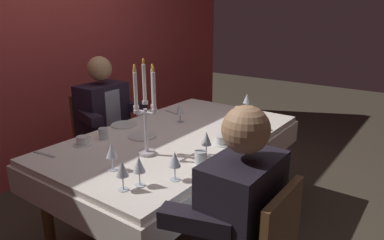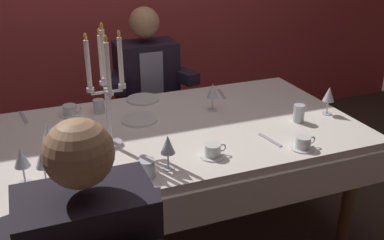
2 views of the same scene
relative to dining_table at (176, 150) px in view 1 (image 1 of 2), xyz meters
name	(u,v)px [view 1 (image 1 of 2)]	position (x,y,z in m)	size (l,w,h in m)	color
ground_plane	(178,222)	(0.00, 0.00, -0.62)	(12.00, 12.00, 0.00)	#40382C
back_wall	(38,39)	(0.00, 1.66, 0.73)	(6.00, 0.12, 2.70)	#C54342
dining_table	(176,150)	(0.00, 0.00, 0.00)	(1.94, 1.14, 0.74)	white
candelabra	(145,110)	(-0.39, -0.08, 0.41)	(0.19, 0.19, 0.61)	silver
dinner_plate_0	(142,136)	(-0.18, 0.17, 0.13)	(0.20, 0.20, 0.01)	white
dinner_plate_1	(124,125)	(-0.08, 0.47, 0.13)	(0.20, 0.20, 0.01)	white
wine_glass_0	(247,99)	(0.85, -0.13, 0.23)	(0.07, 0.07, 0.16)	silver
wine_glass_1	(206,139)	(-0.20, -0.40, 0.23)	(0.07, 0.07, 0.16)	silver
wine_glass_2	(175,160)	(-0.57, -0.44, 0.23)	(0.07, 0.07, 0.16)	silver
wine_glass_3	(139,165)	(-0.72, -0.33, 0.23)	(0.07, 0.07, 0.16)	silver
wine_glass_4	(180,108)	(0.26, 0.16, 0.23)	(0.07, 0.07, 0.16)	silver
wine_glass_5	(122,169)	(-0.81, -0.29, 0.24)	(0.07, 0.07, 0.16)	silver
wine_glass_6	(112,151)	(-0.68, -0.07, 0.23)	(0.07, 0.07, 0.16)	silver
water_tumbler_0	(238,112)	(0.63, -0.17, 0.17)	(0.06, 0.06, 0.10)	silver
water_tumbler_1	(201,157)	(-0.31, -0.43, 0.16)	(0.07, 0.07, 0.08)	silver
water_tumbler_2	(103,133)	(-0.37, 0.36, 0.16)	(0.06, 0.06, 0.08)	silver
coffee_cup_0	(82,141)	(-0.53, 0.39, 0.15)	(0.13, 0.12, 0.06)	white
coffee_cup_1	(221,141)	(0.03, -0.37, 0.15)	(0.13, 0.12, 0.06)	white
coffee_cup_2	(261,126)	(0.47, -0.45, 0.15)	(0.13, 0.12, 0.06)	white
knife_0	(44,154)	(-0.78, 0.45, 0.12)	(0.19, 0.02, 0.01)	#B7B7BC
fork_1	(238,129)	(0.36, -0.32, 0.12)	(0.17, 0.02, 0.01)	#B7B7BC
fork_2	(172,113)	(0.42, 0.39, 0.12)	(0.17, 0.02, 0.01)	#B7B7BC
seated_diner_0	(243,213)	(-0.63, -0.89, 0.11)	(0.63, 0.48, 1.24)	brown
seated_diner_1	(103,113)	(0.06, 0.89, 0.11)	(0.63, 0.48, 1.24)	brown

